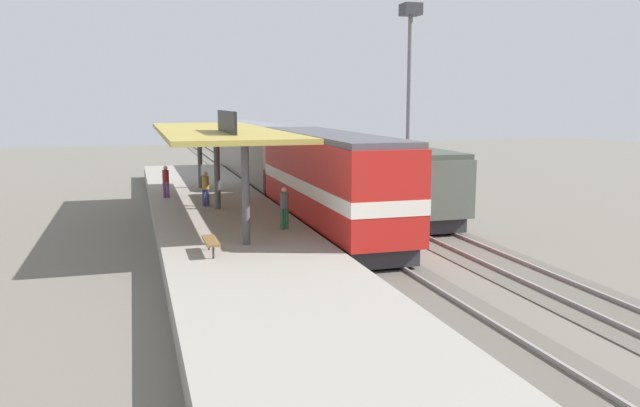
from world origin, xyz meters
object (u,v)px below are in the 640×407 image
(light_mast, at_px, (410,60))
(person_waiting, at_px, (206,187))
(freight_car, at_px, (393,179))
(person_boarding, at_px, (166,180))
(locomotive, at_px, (330,182))
(person_walking, at_px, (284,206))
(platform_bench, at_px, (211,241))
(passenger_carriage_single, at_px, (256,153))

(light_mast, height_order, person_waiting, light_mast)
(freight_car, xyz_separation_m, person_waiting, (-9.65, 0.54, -0.12))
(person_waiting, bearing_deg, person_boarding, 117.40)
(locomotive, height_order, person_waiting, locomotive)
(freight_car, distance_m, person_walking, 9.52)
(platform_bench, distance_m, locomotive, 8.51)
(passenger_carriage_single, relative_size, person_boarding, 11.70)
(light_mast, xyz_separation_m, person_boarding, (-14.58, -1.56, -6.54))
(platform_bench, height_order, passenger_carriage_single, passenger_carriage_single)
(passenger_carriage_single, distance_m, freight_car, 15.05)
(person_boarding, bearing_deg, person_waiting, -62.60)
(platform_bench, relative_size, person_boarding, 0.99)
(platform_bench, distance_m, freight_car, 14.32)
(platform_bench, xyz_separation_m, person_boarding, (-0.78, 13.49, 0.51))
(platform_bench, bearing_deg, passenger_carriage_single, 75.93)
(freight_car, relative_size, person_walking, 7.02)
(light_mast, height_order, person_boarding, light_mast)
(locomotive, relative_size, person_waiting, 8.44)
(passenger_carriage_single, height_order, person_walking, passenger_carriage_single)
(passenger_carriage_single, distance_m, person_boarding, 12.47)
(freight_car, height_order, person_waiting, freight_car)
(platform_bench, xyz_separation_m, passenger_carriage_single, (6.00, 23.94, 0.97))
(person_waiting, relative_size, person_boarding, 1.00)
(passenger_carriage_single, distance_m, person_waiting, 14.69)
(freight_car, bearing_deg, platform_bench, -137.80)
(person_waiting, xyz_separation_m, person_boarding, (-1.73, 3.34, 0.00))
(locomotive, height_order, person_walking, locomotive)
(locomotive, distance_m, person_walking, 3.69)
(passenger_carriage_single, bearing_deg, locomotive, -90.00)
(passenger_carriage_single, relative_size, light_mast, 1.71)
(locomotive, relative_size, person_boarding, 8.44)
(locomotive, distance_m, light_mast, 13.40)
(freight_car, relative_size, person_waiting, 7.02)
(freight_car, relative_size, light_mast, 1.03)
(light_mast, distance_m, person_waiting, 15.23)
(person_waiting, distance_m, person_walking, 7.11)
(freight_car, distance_m, person_waiting, 9.67)
(light_mast, relative_size, person_waiting, 6.84)
(light_mast, bearing_deg, person_waiting, -159.14)
(locomotive, xyz_separation_m, passenger_carriage_single, (0.00, 18.00, -0.10))
(platform_bench, bearing_deg, freight_car, 42.20)
(passenger_carriage_single, bearing_deg, person_waiting, -110.12)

